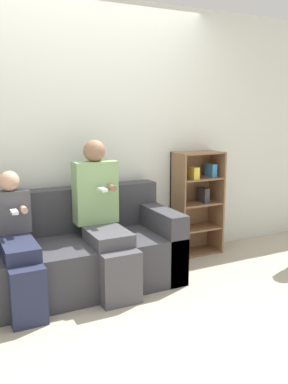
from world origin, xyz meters
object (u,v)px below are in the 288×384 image
(child_seated, at_px, (18,242))
(adult_seated, at_px, (103,215))
(bookshelf, at_px, (195,202))
(couch, at_px, (70,255))

(child_seated, bearing_deg, adult_seated, 4.02)
(adult_seated, relative_size, bookshelf, 1.16)
(adult_seated, bearing_deg, child_seated, -175.98)
(child_seated, distance_m, bookshelf, 1.98)
(adult_seated, xyz_separation_m, bookshelf, (1.21, 0.40, -0.09))
(couch, relative_size, bookshelf, 1.71)
(couch, relative_size, adult_seated, 1.47)
(couch, xyz_separation_m, child_seated, (-0.45, -0.16, 0.24))
(adult_seated, distance_m, bookshelf, 1.28)
(couch, relative_size, child_seated, 1.79)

